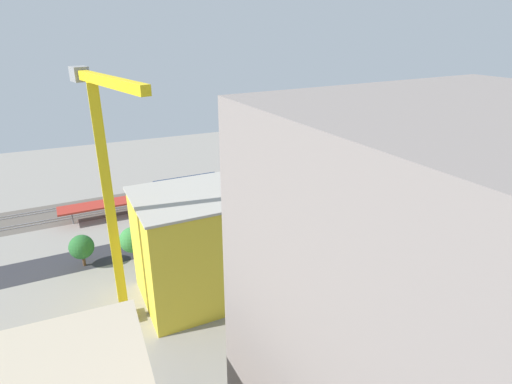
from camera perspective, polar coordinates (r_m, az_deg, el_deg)
The scene contains 26 objects.
ground_plane at distance 104.90m, azimuth -3.66°, elevation -3.33°, with size 170.19×170.19×0.00m, color gray.
rail_bed at distance 122.51m, azimuth -6.88°, elevation 0.37°, with size 106.37×14.84×0.01m, color #5B544C.
street_asphalt at distance 99.87m, azimuth -2.49°, elevation -4.67°, with size 106.37×9.00×0.01m, color #2D2D33.
track_rails at distance 122.44m, azimuth -6.88°, elevation 0.45°, with size 106.25×13.44×0.12m.
platform_canopy_near at distance 112.31m, azimuth -9.85°, elevation 0.18°, with size 61.68×8.26×3.92m.
platform_canopy_far at distance 121.74m, azimuth -5.68°, elevation 2.20°, with size 47.81×6.31×4.02m.
locomotive at distance 132.24m, azimuth 1.81°, elevation 2.96°, with size 14.46×3.15×4.84m.
passenger_coach at distance 141.40m, azimuth 9.43°, elevation 4.56°, with size 19.49×4.06×6.08m.
freight_coach_far at distance 116.73m, azimuth -9.56°, elevation 0.77°, with size 18.17×4.02×6.03m.
parked_car_0 at distance 115.54m, azimuth 10.93°, elevation -0.84°, with size 4.91×2.07×1.72m.
parked_car_1 at distance 111.79m, azimuth 8.40°, elevation -1.45°, with size 4.09×1.72×1.72m.
parked_car_2 at distance 109.62m, azimuth 5.66°, elevation -1.80°, with size 4.87×2.12×1.70m.
parked_car_3 at distance 106.58m, azimuth 3.01°, elevation -2.44°, with size 4.51×1.86×1.75m.
parked_car_4 at distance 104.24m, azimuth -0.73°, elevation -2.99°, with size 4.26×2.11×1.72m.
parked_car_5 at distance 101.70m, azimuth -3.88°, elevation -3.73°, with size 4.73×1.90×1.68m.
parked_car_6 at distance 100.61m, azimuth -6.95°, elevation -4.16°, with size 4.05×1.87×1.63m.
construction_building at distance 75.71m, azimuth -0.76°, elevation -5.88°, with size 39.08×16.45×18.74m, color yellow.
construction_roof_slab at distance 71.75m, azimuth -0.80°, elevation 0.90°, with size 39.68×17.05×0.40m, color #ADA89E.
tower_crane at distance 62.74m, azimuth -19.23°, elevation -0.30°, with size 7.57×21.02×39.34m.
box_truck_0 at distance 89.88m, azimuth -4.87°, elevation -6.74°, with size 8.41×2.51×3.48m.
box_truck_1 at distance 95.40m, azimuth 2.24°, elevation -4.97°, with size 9.10×3.14×3.18m.
street_tree_0 at distance 88.19m, azimuth -16.50°, elevation -6.28°, with size 5.22×5.22×6.96m.
street_tree_1 at distance 88.65m, azimuth -14.07°, elevation -5.88°, with size 4.52×4.52×6.60m.
street_tree_2 at distance 94.44m, azimuth -1.25°, elevation -3.22°, with size 4.84×4.84×6.99m.
street_tree_3 at distance 89.23m, azimuth -22.69°, elevation -6.93°, with size 4.79×4.79×6.59m.
traffic_light at distance 90.55m, azimuth -9.75°, elevation -4.95°, with size 0.50×0.36×6.39m.
Camera 1 is at (31.45, 89.55, 44.68)m, focal length 29.34 mm.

